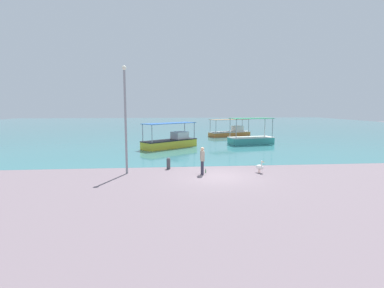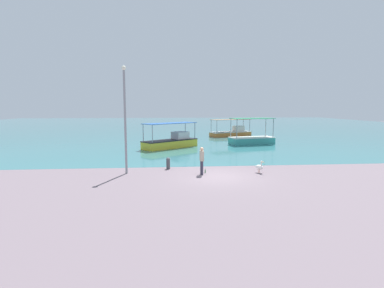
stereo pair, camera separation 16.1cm
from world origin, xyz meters
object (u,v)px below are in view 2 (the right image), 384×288
object	(u,v)px
fishing_boat_near_right	(171,141)
fisherman_standing	(202,160)
fishing_boat_near_left	(252,139)
glass_bottle	(205,171)
mooring_bollard	(168,163)
pelican	(259,167)
fishing_boat_center	(232,132)
lamp_post	(125,115)

from	to	relation	value
fishing_boat_near_right	fisherman_standing	size ratio (longest dim) A/B	3.42
fishing_boat_near_left	glass_bottle	bearing A→B (deg)	-116.56
mooring_bollard	fisherman_standing	distance (m)	2.78
pelican	fishing_boat_near_left	bearing A→B (deg)	75.77
glass_bottle	fisherman_standing	bearing A→B (deg)	-120.37
fishing_boat_near_left	fishing_boat_center	bearing A→B (deg)	91.59
fishing_boat_near_right	fisherman_standing	world-z (taller)	fishing_boat_near_right
fishing_boat_near_left	fishing_boat_center	size ratio (longest dim) A/B	0.82
fishing_boat_center	lamp_post	size ratio (longest dim) A/B	0.95
fishing_boat_near_right	fishing_boat_near_left	world-z (taller)	fishing_boat_near_left
fishing_boat_center	glass_bottle	world-z (taller)	fishing_boat_center
fishing_boat_near_right	fishing_boat_center	distance (m)	14.27
fishing_boat_near_left	lamp_post	size ratio (longest dim) A/B	0.79
fishing_boat_center	mooring_bollard	size ratio (longest dim) A/B	8.07
glass_bottle	mooring_bollard	bearing A→B (deg)	149.37
fishing_boat_center	glass_bottle	size ratio (longest dim) A/B	23.14
lamp_post	mooring_bollard	bearing A→B (deg)	23.39
lamp_post	fisherman_standing	bearing A→B (deg)	-8.82
mooring_bollard	glass_bottle	xyz separation A→B (m)	(2.30, -1.36, -0.31)
mooring_bollard	fisherman_standing	size ratio (longest dim) A/B	0.46
fishing_boat_center	mooring_bollard	distance (m)	23.57
fisherman_standing	mooring_bollard	bearing A→B (deg)	137.88
pelican	glass_bottle	bearing A→B (deg)	174.50
fishing_boat_center	lamp_post	xyz separation A→B (m)	(-11.65, -22.87, 3.08)
fishing_boat_near_right	fishing_boat_near_left	bearing A→B (deg)	14.16
fishing_boat_near_right	lamp_post	xyz separation A→B (m)	(-2.99, -11.53, 3.00)
pelican	lamp_post	xyz separation A→B (m)	(-8.26, 0.57, 3.26)
fishing_boat_center	pelican	world-z (taller)	fishing_boat_center
fishing_boat_near_right	fishing_boat_center	xyz separation A→B (m)	(8.66, 11.34, -0.08)
glass_bottle	fishing_boat_near_left	bearing A→B (deg)	63.44
lamp_post	fisherman_standing	size ratio (longest dim) A/B	3.87
fishing_boat_center	glass_bottle	xyz separation A→B (m)	(-6.76, -23.12, -0.45)
pelican	glass_bottle	xyz separation A→B (m)	(-3.37, 0.32, -0.27)
fishing_boat_near_left	mooring_bollard	xyz separation A→B (m)	(-9.32, -12.66, -0.15)
fishing_boat_center	mooring_bollard	xyz separation A→B (m)	(-9.07, -21.75, -0.14)
pelican	fishing_boat_center	bearing A→B (deg)	81.78
lamp_post	fisherman_standing	distance (m)	5.41
glass_bottle	fishing_boat_center	bearing A→B (deg)	73.70
fishing_boat_near_left	lamp_post	xyz separation A→B (m)	(-11.90, -13.78, 3.07)
pelican	lamp_post	distance (m)	8.90
glass_bottle	lamp_post	bearing A→B (deg)	177.12
lamp_post	pelican	bearing A→B (deg)	-3.95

